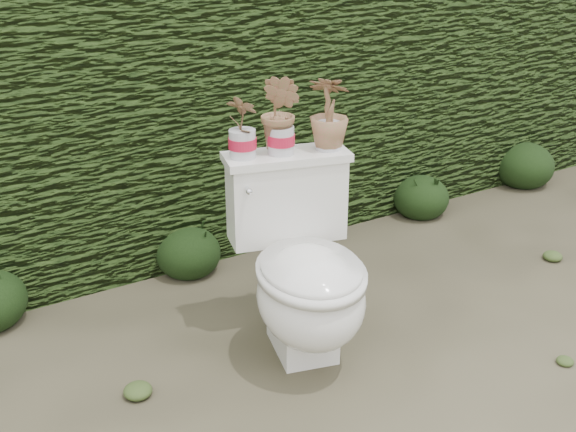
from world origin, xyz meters
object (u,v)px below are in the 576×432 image
potted_plant_left (242,128)px  potted_plant_center (281,116)px  toilet (304,274)px  potted_plant_right (329,115)px

potted_plant_left → potted_plant_center: 0.16m
toilet → potted_plant_right: (0.23, 0.19, 0.56)m
toilet → potted_plant_center: bearing=95.5°
potted_plant_center → potted_plant_right: size_ratio=1.08×
toilet → potted_plant_left: bearing=126.5°
toilet → potted_plant_center: 0.62m
potted_plant_left → potted_plant_right: size_ratio=0.83×
potted_plant_center → potted_plant_right: bearing=60.3°
potted_plant_left → potted_plant_right: (0.34, -0.09, 0.02)m
toilet → potted_plant_center: size_ratio=2.54×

